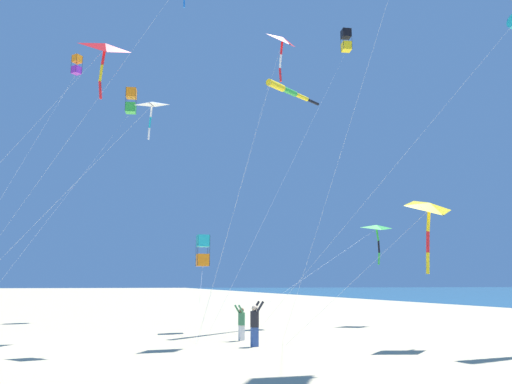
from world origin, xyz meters
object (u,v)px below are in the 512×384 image
(kite_delta_red_high_left, at_px, (105,48))
(kite_delta_blue_topmost, at_px, (283,41))
(kite_windsock_magenta_far_left, at_px, (288,91))
(kite_box_small_distant, at_px, (131,101))
(kite_delta_orange_high_right, at_px, (151,105))
(kite_box_teal_far_right, at_px, (203,250))
(kite_box_checkered_midright, at_px, (77,65))
(kite_box_rainbow_low_near, at_px, (346,41))
(person_child_grey_jacket, at_px, (241,321))
(kite_delta_black_fish_shape, at_px, (430,208))
(kite_delta_striped_overhead, at_px, (377,228))
(person_adult_flyer, at_px, (255,322))

(kite_delta_red_high_left, bearing_deg, kite_delta_blue_topmost, 154.61)
(kite_windsock_magenta_far_left, relative_size, kite_box_small_distant, 0.82)
(kite_delta_orange_high_right, xyz_separation_m, kite_windsock_magenta_far_left, (-9.12, -7.53, 4.38))
(kite_box_teal_far_right, relative_size, kite_delta_red_high_left, 0.38)
(kite_box_checkered_midright, relative_size, kite_box_rainbow_low_near, 0.86)
(kite_delta_blue_topmost, relative_size, kite_box_checkered_midright, 0.85)
(kite_delta_orange_high_right, relative_size, kite_box_teal_far_right, 1.72)
(person_child_grey_jacket, relative_size, kite_delta_black_fish_shape, 0.23)
(kite_box_rainbow_low_near, xyz_separation_m, kite_delta_red_high_left, (17.57, 5.03, -5.09))
(kite_box_checkered_midright, distance_m, kite_box_teal_far_right, 17.56)
(kite_delta_orange_high_right, distance_m, kite_box_small_distant, 21.06)
(kite_delta_blue_topmost, relative_size, kite_windsock_magenta_far_left, 1.04)
(kite_box_rainbow_low_near, bearing_deg, kite_delta_blue_topmost, 48.81)
(person_child_grey_jacket, relative_size, kite_box_rainbow_low_near, 0.08)
(kite_delta_black_fish_shape, distance_m, kite_delta_red_high_left, 19.91)
(kite_delta_blue_topmost, bearing_deg, kite_delta_black_fish_shape, 139.19)
(kite_delta_blue_topmost, height_order, kite_delta_black_fish_shape, kite_delta_blue_topmost)
(kite_delta_red_high_left, bearing_deg, kite_box_small_distant, -97.77)
(kite_delta_striped_overhead, xyz_separation_m, kite_delta_black_fish_shape, (3.71, 11.88, -0.41))
(kite_delta_red_high_left, bearing_deg, kite_delta_striped_overhead, -171.16)
(kite_delta_orange_high_right, bearing_deg, kite_box_checkered_midright, -72.79)
(kite_delta_black_fish_shape, height_order, kite_delta_red_high_left, kite_delta_red_high_left)
(person_child_grey_jacket, bearing_deg, kite_delta_red_high_left, -30.27)
(kite_delta_orange_high_right, bearing_deg, person_adult_flyer, 175.91)
(kite_delta_orange_high_right, bearing_deg, kite_delta_red_high_left, -69.48)
(kite_windsock_magenta_far_left, bearing_deg, kite_delta_striped_overhead, -166.50)
(kite_delta_striped_overhead, height_order, kite_windsock_magenta_far_left, kite_windsock_magenta_far_left)
(kite_box_checkered_midright, bearing_deg, kite_delta_orange_high_right, 107.21)
(kite_box_checkered_midright, distance_m, kite_windsock_magenta_far_left, 15.78)
(person_child_grey_jacket, bearing_deg, kite_box_rainbow_low_near, -138.54)
(kite_windsock_magenta_far_left, bearing_deg, person_child_grey_jacket, 51.10)
(person_child_grey_jacket, distance_m, kite_delta_blue_topmost, 14.81)
(kite_delta_blue_topmost, bearing_deg, kite_box_checkered_midright, -48.08)
(kite_delta_orange_high_right, bearing_deg, kite_windsock_magenta_far_left, -140.45)
(person_adult_flyer, xyz_separation_m, kite_delta_orange_high_right, (4.78, -0.34, 9.60))
(kite_delta_black_fish_shape, distance_m, kite_box_teal_far_right, 13.34)
(kite_box_teal_far_right, bearing_deg, kite_delta_orange_high_right, 63.45)
(kite_delta_black_fish_shape, bearing_deg, kite_windsock_magenta_far_left, -72.84)
(kite_delta_orange_high_right, xyz_separation_m, kite_box_checkered_midright, (4.56, -14.70, 7.63))
(person_child_grey_jacket, bearing_deg, kite_delta_black_fish_shape, 147.06)
(person_child_grey_jacket, relative_size, kite_delta_red_high_left, 0.10)
(person_adult_flyer, xyz_separation_m, kite_box_rainbow_low_near, (-10.42, -11.70, 20.09))
(kite_delta_black_fish_shape, relative_size, kite_delta_red_high_left, 0.43)
(kite_box_rainbow_low_near, bearing_deg, kite_delta_striped_overhead, 109.89)
(kite_delta_blue_topmost, bearing_deg, kite_delta_orange_high_right, 15.40)
(kite_box_rainbow_low_near, bearing_deg, kite_windsock_magenta_far_left, 32.19)
(kite_delta_striped_overhead, distance_m, kite_delta_red_high_left, 20.92)
(kite_box_checkered_midright, distance_m, kite_box_rainbow_low_near, 20.24)
(person_child_grey_jacket, distance_m, kite_box_rainbow_low_near, 24.54)
(kite_delta_orange_high_right, height_order, kite_delta_striped_overhead, kite_delta_orange_high_right)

